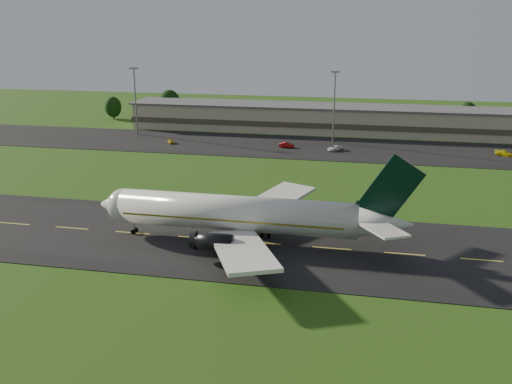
% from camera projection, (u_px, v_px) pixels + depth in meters
% --- Properties ---
extents(ground, '(360.00, 360.00, 0.00)m').
position_uv_depth(ground, '(262.00, 243.00, 90.35)').
color(ground, '#214D13').
rests_on(ground, ground).
extents(taxiway, '(220.00, 30.00, 0.10)m').
position_uv_depth(taxiway, '(262.00, 243.00, 90.34)').
color(taxiway, black).
rests_on(taxiway, ground).
extents(apron, '(260.00, 30.00, 0.10)m').
position_uv_depth(apron, '(312.00, 148.00, 157.81)').
color(apron, black).
rests_on(apron, ground).
extents(airliner, '(51.23, 42.18, 15.57)m').
position_uv_depth(airliner, '(242.00, 214.00, 89.64)').
color(airliner, white).
rests_on(airliner, ground).
extents(terminal, '(145.00, 16.00, 8.40)m').
position_uv_depth(terminal, '(342.00, 120.00, 178.08)').
color(terminal, '#C3B795').
rests_on(terminal, ground).
extents(light_mast_west, '(2.40, 1.20, 20.35)m').
position_uv_depth(light_mast_west, '(135.00, 93.00, 172.31)').
color(light_mast_west, gray).
rests_on(light_mast_west, ground).
extents(light_mast_centre, '(2.40, 1.20, 20.35)m').
position_uv_depth(light_mast_centre, '(334.00, 98.00, 160.65)').
color(light_mast_centre, gray).
rests_on(light_mast_centre, ground).
extents(tree_line, '(196.62, 9.29, 10.73)m').
position_uv_depth(tree_line, '(424.00, 114.00, 182.03)').
color(tree_line, black).
rests_on(tree_line, ground).
extents(service_vehicle_a, '(3.11, 3.63, 1.18)m').
position_uv_depth(service_vehicle_a, '(171.00, 141.00, 162.92)').
color(service_vehicle_a, '#BF9C0B').
rests_on(service_vehicle_a, apron).
extents(service_vehicle_b, '(4.26, 1.52, 1.40)m').
position_uv_depth(service_vehicle_b, '(287.00, 145.00, 157.39)').
color(service_vehicle_b, '#A10A0B').
rests_on(service_vehicle_b, apron).
extents(service_vehicle_c, '(4.71, 5.08, 1.32)m').
position_uv_depth(service_vehicle_c, '(335.00, 148.00, 153.82)').
color(service_vehicle_c, white).
rests_on(service_vehicle_c, apron).
extents(service_vehicle_d, '(4.98, 4.17, 1.36)m').
position_uv_depth(service_vehicle_d, '(505.00, 153.00, 147.94)').
color(service_vehicle_d, '#D6C70C').
rests_on(service_vehicle_d, apron).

